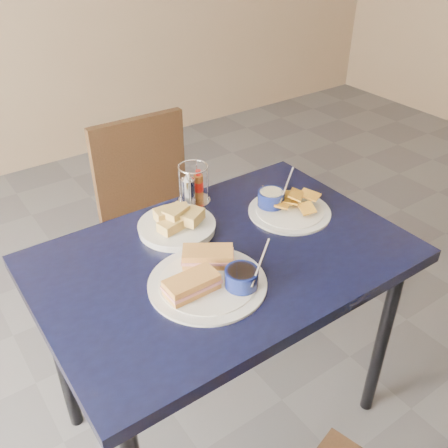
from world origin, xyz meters
TOP-DOWN VIEW (x-y plane):
  - ground at (0.00, 0.00)m, footprint 6.00×6.00m
  - dining_table at (-0.22, 0.08)m, footprint 1.07×0.72m
  - chair_far at (-0.09, 0.79)m, footprint 0.42×0.40m
  - sandwich_plate at (-0.32, -0.00)m, footprint 0.33×0.32m
  - plantain_plate at (0.08, 0.16)m, footprint 0.27×0.27m
  - bread_basket at (-0.26, 0.27)m, footprint 0.24×0.24m
  - condiment_caddy at (-0.13, 0.38)m, footprint 0.11×0.11m

SIDE VIEW (x-z plane):
  - ground at x=0.00m, z-range 0.00..0.00m
  - chair_far at x=-0.09m, z-range 0.06..0.93m
  - dining_table at x=-0.22m, z-range 0.30..1.05m
  - plantain_plate at x=0.08m, z-range 0.71..0.83m
  - sandwich_plate at x=-0.32m, z-range 0.71..0.83m
  - bread_basket at x=-0.26m, z-range 0.73..0.81m
  - condiment_caddy at x=-0.13m, z-range 0.74..0.87m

